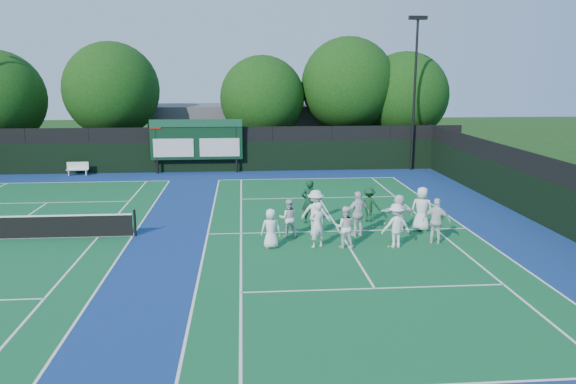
{
  "coord_description": "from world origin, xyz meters",
  "views": [
    {
      "loc": [
        -3.98,
        -21.4,
        6.53
      ],
      "look_at": [
        -2.0,
        3.0,
        1.3
      ],
      "focal_mm": 35.0,
      "sensor_mm": 36.0,
      "label": 1
    }
  ],
  "objects": [
    {
      "name": "player_back_0",
      "position": [
        -2.2,
        0.42,
        0.78
      ],
      "size": [
        0.76,
        0.6,
        1.56
      ],
      "primitive_type": "imported",
      "rotation": [
        0.0,
        0.0,
        3.15
      ],
      "color": "silver",
      "rests_on": "ground"
    },
    {
      "name": "tree_b",
      "position": [
        -12.96,
        19.58,
        5.15
      ],
      "size": [
        6.69,
        6.69,
        8.67
      ],
      "color": "black",
      "rests_on": "ground"
    },
    {
      "name": "coach_right",
      "position": [
        1.58,
        2.47,
        0.78
      ],
      "size": [
        1.15,
        0.94,
        1.55
      ],
      "primitive_type": "imported",
      "rotation": [
        0.0,
        0.0,
        2.71
      ],
      "color": "#103C1D",
      "rests_on": "ground"
    },
    {
      "name": "player_back_2",
      "position": [
        0.63,
        0.33,
        0.92
      ],
      "size": [
        1.17,
        0.82,
        1.85
      ],
      "primitive_type": "imported",
      "rotation": [
        0.0,
        0.0,
        3.52
      ],
      "color": "silver",
      "rests_on": "ground"
    },
    {
      "name": "coach_left",
      "position": [
        -1.12,
        2.5,
        0.97
      ],
      "size": [
        0.79,
        0.61,
        1.93
      ],
      "primitive_type": "imported",
      "rotation": [
        0.0,
        0.0,
        3.37
      ],
      "color": "#0E361F",
      "rests_on": "ground"
    },
    {
      "name": "bench",
      "position": [
        -14.66,
        15.36,
        0.46
      ],
      "size": [
        1.37,
        0.41,
        0.86
      ],
      "color": "silver",
      "rests_on": "ground"
    },
    {
      "name": "player_back_3",
      "position": [
        2.46,
        0.85,
        0.79
      ],
      "size": [
        1.48,
        0.52,
        1.58
      ],
      "primitive_type": "imported",
      "rotation": [
        0.0,
        0.0,
        3.18
      ],
      "color": "white",
      "rests_on": "ground"
    },
    {
      "name": "tennis_ball_0",
      "position": [
        -2.55,
        0.4,
        0.03
      ],
      "size": [
        0.07,
        0.07,
        0.07
      ],
      "primitive_type": "sphere",
      "color": "yellow",
      "rests_on": "ground"
    },
    {
      "name": "tree_e",
      "position": [
        8.12,
        19.58,
        4.71
      ],
      "size": [
        6.35,
        6.35,
        8.05
      ],
      "color": "black",
      "rests_on": "ground"
    },
    {
      "name": "tennis_ball_4",
      "position": [
        1.53,
        1.45,
        0.03
      ],
      "size": [
        0.07,
        0.07,
        0.07
      ],
      "primitive_type": "sphere",
      "color": "yellow",
      "rests_on": "ground"
    },
    {
      "name": "tennis_ball_5",
      "position": [
        2.19,
        1.95,
        0.03
      ],
      "size": [
        0.07,
        0.07,
        0.07
      ],
      "primitive_type": "sphere",
      "color": "yellow",
      "rests_on": "ground"
    },
    {
      "name": "ground",
      "position": [
        0.0,
        0.0,
        0.0
      ],
      "size": [
        120.0,
        120.0,
        0.0
      ],
      "primitive_type": "plane",
      "color": "#14360E",
      "rests_on": "ground"
    },
    {
      "name": "player_back_1",
      "position": [
        -1.07,
        0.57,
        0.94
      ],
      "size": [
        1.39,
        1.1,
        1.88
      ],
      "primitive_type": "imported",
      "rotation": [
        0.0,
        0.0,
        2.76
      ],
      "color": "white",
      "rests_on": "ground"
    },
    {
      "name": "scoreboard",
      "position": [
        -7.01,
        15.59,
        2.19
      ],
      "size": [
        6.0,
        0.21,
        3.55
      ],
      "color": "black",
      "rests_on": "ground"
    },
    {
      "name": "back_fence",
      "position": [
        -6.0,
        16.0,
        1.36
      ],
      "size": [
        34.0,
        0.08,
        3.0
      ],
      "color": "black",
      "rests_on": "ground"
    },
    {
      "name": "tree_d",
      "position": [
        3.87,
        19.58,
        5.49
      ],
      "size": [
        6.82,
        6.82,
        9.08
      ],
      "color": "black",
      "rests_on": "ground"
    },
    {
      "name": "light_pole_right",
      "position": [
        7.5,
        15.7,
        6.3
      ],
      "size": [
        1.2,
        0.3,
        10.12
      ],
      "color": "black",
      "rests_on": "ground"
    },
    {
      "name": "tree_c",
      "position": [
        -2.35,
        19.58,
        4.56
      ],
      "size": [
        6.08,
        6.08,
        7.76
      ],
      "color": "black",
      "rests_on": "ground"
    },
    {
      "name": "near_court",
      "position": [
        0.0,
        1.0,
        0.01
      ],
      "size": [
        11.05,
        23.85,
        0.01
      ],
      "color": "#11562C",
      "rests_on": "ground"
    },
    {
      "name": "player_front_3",
      "position": [
        1.75,
        -1.32,
        0.86
      ],
      "size": [
        1.17,
        0.76,
        1.71
      ],
      "primitive_type": "imported",
      "rotation": [
        0.0,
        0.0,
        3.26
      ],
      "color": "white",
      "rests_on": "ground"
    },
    {
      "name": "player_front_1",
      "position": [
        -1.23,
        -1.07,
        0.88
      ],
      "size": [
        0.76,
        0.65,
        1.77
      ],
      "primitive_type": "imported",
      "rotation": [
        0.0,
        0.0,
        3.57
      ],
      "color": "white",
      "rests_on": "ground"
    },
    {
      "name": "clubhouse",
      "position": [
        -2.0,
        24.0,
        2.0
      ],
      "size": [
        18.0,
        6.0,
        4.0
      ],
      "primitive_type": "cube",
      "color": "#55555A",
      "rests_on": "ground"
    },
    {
      "name": "tennis_ball_1",
      "position": [
        2.85,
        1.45,
        0.03
      ],
      "size": [
        0.07,
        0.07,
        0.07
      ],
      "primitive_type": "sphere",
      "color": "yellow",
      "rests_on": "ground"
    },
    {
      "name": "divider_fence_right",
      "position": [
        9.0,
        1.0,
        1.36
      ],
      "size": [
        0.08,
        32.0,
        3.0
      ],
      "color": "black",
      "rests_on": "ground"
    },
    {
      "name": "player_front_4",
      "position": [
        3.46,
        -0.94,
        0.9
      ],
      "size": [
        1.14,
        0.83,
        1.79
      ],
      "primitive_type": "imported",
      "rotation": [
        0.0,
        0.0,
        2.72
      ],
      "color": "white",
      "rests_on": "ground"
    },
    {
      "name": "player_front_0",
      "position": [
        -2.98,
        -1.01,
        0.76
      ],
      "size": [
        0.8,
        0.57,
        1.52
      ],
      "primitive_type": "imported",
      "rotation": [
        0.0,
        0.0,
        3.26
      ],
      "color": "white",
      "rests_on": "ground"
    },
    {
      "name": "court_apron",
      "position": [
        -6.0,
        1.0,
        0.0
      ],
      "size": [
        34.0,
        32.0,
        0.01
      ],
      "primitive_type": "cube",
      "color": "navy",
      "rests_on": "ground"
    },
    {
      "name": "player_back_4",
      "position": [
        3.44,
        0.84,
        0.94
      ],
      "size": [
        1.08,
        0.91,
        1.88
      ],
      "primitive_type": "imported",
      "rotation": [
        0.0,
        0.0,
        2.74
      ],
      "color": "white",
      "rests_on": "ground"
    },
    {
      "name": "tennis_ball_2",
      "position": [
        1.49,
        -1.33,
        0.03
      ],
      "size": [
        0.07,
        0.07,
        0.07
      ],
      "primitive_type": "sphere",
      "color": "yellow",
      "rests_on": "ground"
    },
    {
      "name": "player_front_2",
      "position": [
        -0.18,
        -1.19,
        0.81
      ],
      "size": [
        0.87,
        0.73,
        1.61
      ],
      "primitive_type": "imported",
      "rotation": [
        0.0,
        0.0,
        2.98
      ],
      "color": "white",
      "rests_on": "ground"
    }
  ]
}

